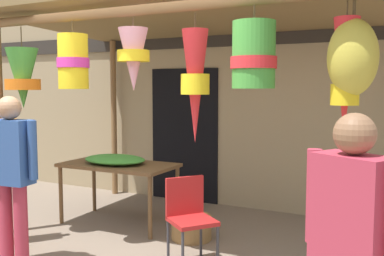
{
  "coord_description": "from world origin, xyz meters",
  "views": [
    {
      "loc": [
        2.45,
        -3.42,
        1.73
      ],
      "look_at": [
        0.16,
        1.13,
        1.26
      ],
      "focal_mm": 41.69,
      "sensor_mm": 36.0,
      "label": 1
    }
  ],
  "objects_px": {
    "flower_heap_on_table": "(115,159)",
    "wicker_basket_by_table": "(191,227)",
    "vendor_in_orange": "(11,167)",
    "shopper_by_bananas": "(351,239)",
    "folding_chair": "(189,213)",
    "display_table": "(119,169)"
  },
  "relations": [
    {
      "from": "folding_chair",
      "to": "vendor_in_orange",
      "type": "relative_size",
      "value": 0.51
    },
    {
      "from": "display_table",
      "to": "folding_chair",
      "type": "height_order",
      "value": "folding_chair"
    },
    {
      "from": "folding_chair",
      "to": "shopper_by_bananas",
      "type": "relative_size",
      "value": 0.53
    },
    {
      "from": "flower_heap_on_table",
      "to": "vendor_in_orange",
      "type": "distance_m",
      "value": 1.55
    },
    {
      "from": "flower_heap_on_table",
      "to": "shopper_by_bananas",
      "type": "bearing_deg",
      "value": -34.41
    },
    {
      "from": "flower_heap_on_table",
      "to": "folding_chair",
      "type": "bearing_deg",
      "value": -26.66
    },
    {
      "from": "flower_heap_on_table",
      "to": "folding_chair",
      "type": "height_order",
      "value": "flower_heap_on_table"
    },
    {
      "from": "folding_chair",
      "to": "vendor_in_orange",
      "type": "distance_m",
      "value": 1.75
    },
    {
      "from": "flower_heap_on_table",
      "to": "shopper_by_bananas",
      "type": "relative_size",
      "value": 0.51
    },
    {
      "from": "wicker_basket_by_table",
      "to": "folding_chair",
      "type": "bearing_deg",
      "value": -65.17
    },
    {
      "from": "display_table",
      "to": "wicker_basket_by_table",
      "type": "distance_m",
      "value": 1.22
    },
    {
      "from": "display_table",
      "to": "folding_chair",
      "type": "bearing_deg",
      "value": -28.18
    },
    {
      "from": "display_table",
      "to": "flower_heap_on_table",
      "type": "xyz_separation_m",
      "value": [
        -0.02,
        -0.04,
        0.13
      ]
    },
    {
      "from": "display_table",
      "to": "folding_chair",
      "type": "xyz_separation_m",
      "value": [
        1.37,
        -0.73,
        -0.19
      ]
    },
    {
      "from": "wicker_basket_by_table",
      "to": "display_table",
      "type": "bearing_deg",
      "value": 174.23
    },
    {
      "from": "vendor_in_orange",
      "to": "shopper_by_bananas",
      "type": "height_order",
      "value": "vendor_in_orange"
    },
    {
      "from": "folding_chair",
      "to": "vendor_in_orange",
      "type": "xyz_separation_m",
      "value": [
        -1.46,
        -0.84,
        0.47
      ]
    },
    {
      "from": "flower_heap_on_table",
      "to": "wicker_basket_by_table",
      "type": "height_order",
      "value": "flower_heap_on_table"
    },
    {
      "from": "flower_heap_on_table",
      "to": "vendor_in_orange",
      "type": "relative_size",
      "value": 0.5
    },
    {
      "from": "folding_chair",
      "to": "wicker_basket_by_table",
      "type": "xyz_separation_m",
      "value": [
        -0.29,
        0.62,
        -0.37
      ]
    },
    {
      "from": "display_table",
      "to": "shopper_by_bananas",
      "type": "relative_size",
      "value": 0.89
    },
    {
      "from": "shopper_by_bananas",
      "to": "flower_heap_on_table",
      "type": "bearing_deg",
      "value": 145.59
    }
  ]
}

